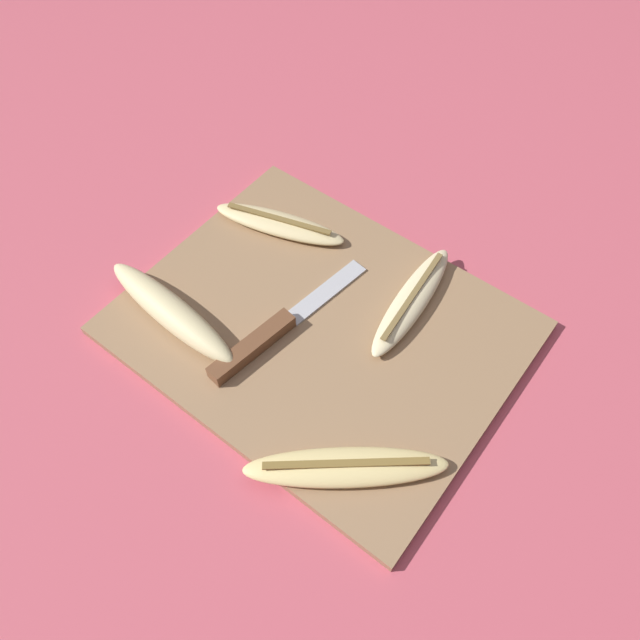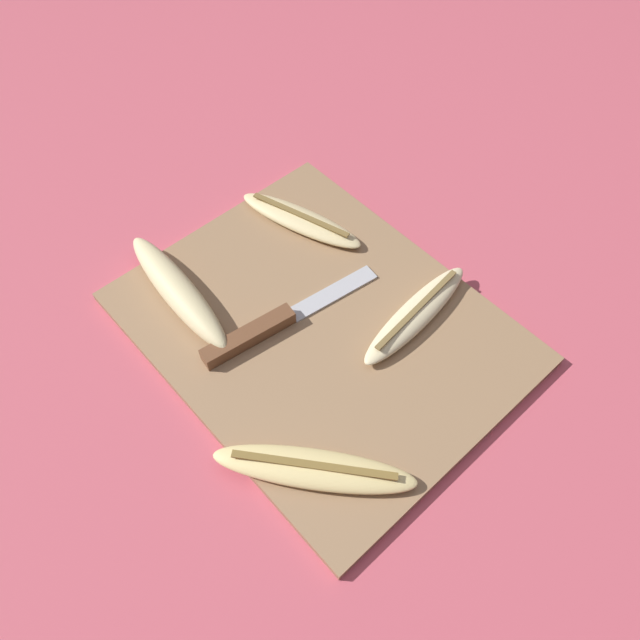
{
  "view_description": "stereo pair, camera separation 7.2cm",
  "coord_description": "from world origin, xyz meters",
  "px_view_note": "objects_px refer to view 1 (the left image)",
  "views": [
    {
      "loc": [
        0.25,
        -0.32,
        0.62
      ],
      "look_at": [
        0.0,
        0.0,
        0.02
      ],
      "focal_mm": 35.0,
      "sensor_mm": 36.0,
      "label": 1
    },
    {
      "loc": [
        0.3,
        -0.27,
        0.62
      ],
      "look_at": [
        0.0,
        0.0,
        0.02
      ],
      "focal_mm": 35.0,
      "sensor_mm": 36.0,
      "label": 2
    }
  ],
  "objects_px": {
    "banana_ripe_center": "(279,224)",
    "knife": "(265,337)",
    "banana_cream_curved": "(412,300)",
    "banana_soft_right": "(171,311)",
    "banana_golden_short": "(346,467)"
  },
  "relations": [
    {
      "from": "banana_ripe_center",
      "to": "banana_soft_right",
      "type": "height_order",
      "value": "banana_soft_right"
    },
    {
      "from": "banana_ripe_center",
      "to": "knife",
      "type": "bearing_deg",
      "value": -55.62
    },
    {
      "from": "banana_soft_right",
      "to": "banana_golden_short",
      "type": "height_order",
      "value": "banana_soft_right"
    },
    {
      "from": "banana_cream_curved",
      "to": "banana_soft_right",
      "type": "bearing_deg",
      "value": -138.2
    },
    {
      "from": "knife",
      "to": "banana_soft_right",
      "type": "height_order",
      "value": "banana_soft_right"
    },
    {
      "from": "banana_golden_short",
      "to": "banana_soft_right",
      "type": "bearing_deg",
      "value": 174.63
    },
    {
      "from": "banana_ripe_center",
      "to": "banana_golden_short",
      "type": "xyz_separation_m",
      "value": [
        0.26,
        -0.21,
        0.0
      ]
    },
    {
      "from": "banana_ripe_center",
      "to": "banana_cream_curved",
      "type": "bearing_deg",
      "value": 0.34
    },
    {
      "from": "banana_ripe_center",
      "to": "banana_soft_right",
      "type": "relative_size",
      "value": 0.87
    },
    {
      "from": "banana_cream_curved",
      "to": "banana_ripe_center",
      "type": "bearing_deg",
      "value": -179.66
    },
    {
      "from": "knife",
      "to": "banana_ripe_center",
      "type": "xyz_separation_m",
      "value": [
        -0.1,
        0.14,
        0.0
      ]
    },
    {
      "from": "banana_ripe_center",
      "to": "banana_golden_short",
      "type": "relative_size",
      "value": 0.97
    },
    {
      "from": "knife",
      "to": "banana_cream_curved",
      "type": "distance_m",
      "value": 0.18
    },
    {
      "from": "banana_soft_right",
      "to": "banana_golden_short",
      "type": "distance_m",
      "value": 0.27
    },
    {
      "from": "banana_golden_short",
      "to": "banana_cream_curved",
      "type": "bearing_deg",
      "value": 105.79
    }
  ]
}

